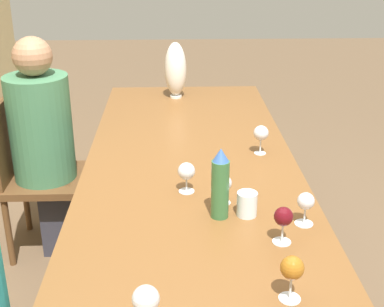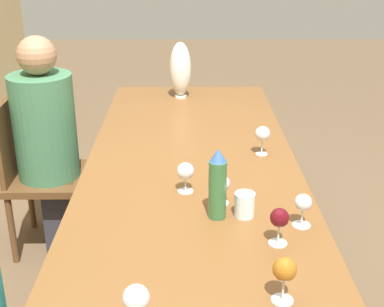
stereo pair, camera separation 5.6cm
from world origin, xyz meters
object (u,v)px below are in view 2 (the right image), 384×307
object	(u,v)px
person_far	(49,140)
water_bottle	(218,185)
wine_glass_5	(263,134)
water_tumbler	(245,205)
wine_glass_2	(222,184)
wine_glass_1	(185,172)
wine_glass_6	(279,219)
wine_glass_4	(303,204)
vase	(180,69)
wine_glass_3	(285,270)
wine_glass_0	(136,299)
chair_far	(37,170)

from	to	relation	value
person_far	water_bottle	bearing A→B (deg)	-138.61
wine_glass_5	water_tumbler	bearing A→B (deg)	166.43
wine_glass_2	person_far	xyz separation A→B (m)	(0.88, 0.89, -0.16)
wine_glass_1	wine_glass_5	world-z (taller)	wine_glass_5
water_bottle	water_tumbler	xyz separation A→B (m)	(0.01, -0.10, -0.09)
water_bottle	wine_glass_6	size ratio (longest dim) A/B	2.05
water_bottle	person_far	xyz separation A→B (m)	(0.99, 0.87, -0.21)
wine_glass_4	wine_glass_6	size ratio (longest dim) A/B	0.94
wine_glass_1	person_far	world-z (taller)	person_far
wine_glass_1	wine_glass_6	size ratio (longest dim) A/B	0.95
water_tumbler	vase	xyz separation A→B (m)	(1.53, 0.25, 0.13)
wine_glass_5	person_far	bearing A→B (deg)	70.69
wine_glass_3	wine_glass_5	distance (m)	1.09
vase	wine_glass_0	size ratio (longest dim) A/B	2.54
wine_glass_1	wine_glass_2	world-z (taller)	wine_glass_1
water_bottle	wine_glass_2	xyz separation A→B (m)	(0.10, -0.02, -0.05)
water_bottle	wine_glass_4	bearing A→B (deg)	-102.44
vase	wine_glass_2	world-z (taller)	vase
wine_glass_5	chair_far	xyz separation A→B (m)	(0.39, 1.20, -0.36)
water_tumbler	wine_glass_0	bearing A→B (deg)	150.26
wine_glass_2	wine_glass_6	bearing A→B (deg)	-149.16
wine_glass_3	chair_far	size ratio (longest dim) A/B	0.16
wine_glass_1	chair_far	xyz separation A→B (m)	(0.78, 0.83, -0.35)
wine_glass_2	chair_far	bearing A→B (deg)	47.90
wine_glass_3	water_bottle	bearing A→B (deg)	18.43
wine_glass_1	wine_glass_2	bearing A→B (deg)	-126.14
wine_glass_6	wine_glass_4	bearing A→B (deg)	-41.15
wine_glass_2	wine_glass_6	distance (m)	0.34
vase	wine_glass_4	world-z (taller)	vase
wine_glass_0	person_far	bearing A→B (deg)	21.41
wine_glass_2	wine_glass_0	bearing A→B (deg)	159.11
wine_glass_1	wine_glass_4	world-z (taller)	wine_glass_1
water_tumbler	wine_glass_1	distance (m)	0.30
wine_glass_1	water_tumbler	bearing A→B (deg)	-132.65
water_bottle	wine_glass_1	world-z (taller)	water_bottle
wine_glass_3	wine_glass_5	size ratio (longest dim) A/B	1.02
vase	wine_glass_5	size ratio (longest dim) A/B	2.50
wine_glass_1	water_bottle	bearing A→B (deg)	-150.61
water_tumbler	vase	bearing A→B (deg)	9.39
water_bottle	water_tumbler	bearing A→B (deg)	-86.69
wine_glass_6	person_far	world-z (taller)	person_far
wine_glass_2	wine_glass_3	size ratio (longest dim) A/B	0.82
water_bottle	vase	bearing A→B (deg)	5.58
water_tumbler	wine_glass_2	xyz separation A→B (m)	(0.10, 0.08, 0.04)
chair_far	person_far	world-z (taller)	person_far
wine_glass_0	vase	bearing A→B (deg)	-2.58
wine_glass_1	person_far	xyz separation A→B (m)	(0.78, 0.75, -0.17)
wine_glass_5	wine_glass_2	bearing A→B (deg)	155.85
water_tumbler	wine_glass_6	bearing A→B (deg)	-153.49
wine_glass_0	wine_glass_1	distance (m)	0.82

